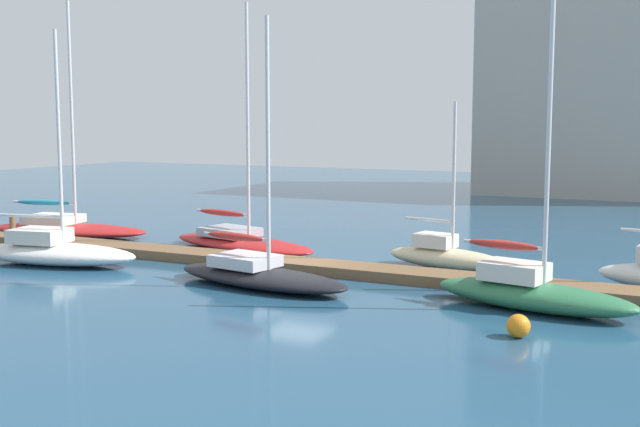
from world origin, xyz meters
name	(u,v)px	position (x,y,z in m)	size (l,w,h in m)	color
ground_plane	(297,270)	(0.00, 0.00, 0.00)	(120.00, 120.00, 0.00)	navy
dock_pier	(297,265)	(0.00, 0.00, 0.19)	(33.05, 1.70, 0.39)	brown
dock_piling_near_end	(13,228)	(-16.12, 0.70, 0.56)	(0.28, 0.28, 1.12)	brown
sailboat_0	(66,226)	(-14.63, 2.73, 0.49)	(8.94, 4.36, 11.56)	#B21E1E
sailboat_1	(54,250)	(-9.34, -3.37, 0.57)	(7.41, 3.61, 9.31)	white
sailboat_2	(241,240)	(-4.52, 3.06, 0.46)	(8.51, 4.48, 10.83)	#B21E1E
sailboat_3	(259,273)	(0.20, -3.25, 0.47)	(7.51, 3.52, 9.28)	black
sailboat_4	(445,255)	(5.07, 2.86, 0.53)	(5.26, 2.43, 6.51)	beige
sailboat_5	(531,290)	(9.47, -2.46, 0.60)	(6.68, 3.21, 9.48)	#2D7047
mooring_buoy_orange	(518,326)	(9.85, -5.81, 0.32)	(0.64, 0.64, 0.64)	orange
harbor_building_distant	(620,72)	(7.40, 40.02, 9.52)	(19.71, 13.81, 19.04)	#ADA89E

